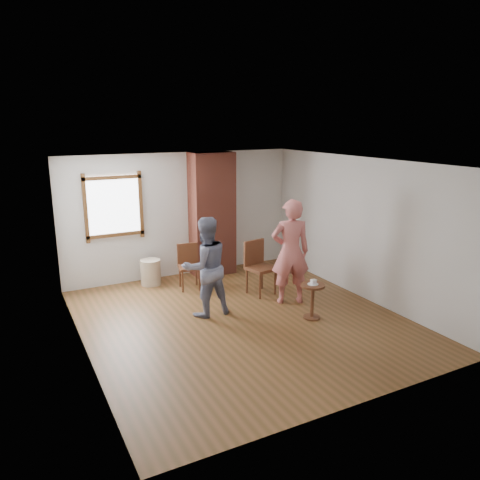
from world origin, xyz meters
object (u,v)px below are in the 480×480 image
(dining_chair_right, at_px, (258,264))
(person_pink, at_px, (290,252))
(side_table, at_px, (312,295))
(man, at_px, (206,267))
(stoneware_crock, at_px, (151,272))
(dining_chair_left, at_px, (189,264))

(dining_chair_right, xyz_separation_m, person_pink, (0.27, -0.69, 0.38))
(dining_chair_right, relative_size, person_pink, 0.53)
(side_table, height_order, man, man)
(stoneware_crock, bearing_deg, dining_chair_left, -40.07)
(side_table, xyz_separation_m, man, (-1.51, 0.97, 0.45))
(side_table, bearing_deg, dining_chair_right, 97.90)
(man, bearing_deg, person_pink, 171.18)
(stoneware_crock, relative_size, person_pink, 0.27)
(dining_chair_left, distance_m, dining_chair_right, 1.39)
(dining_chair_left, xyz_separation_m, dining_chair_right, (1.07, -0.88, 0.08))
(dining_chair_right, relative_size, man, 0.60)
(stoneware_crock, height_order, man, man)
(dining_chair_right, distance_m, side_table, 1.49)
(dining_chair_left, height_order, person_pink, person_pink)
(stoneware_crock, relative_size, dining_chair_right, 0.51)
(stoneware_crock, distance_m, side_table, 3.45)
(side_table, xyz_separation_m, person_pink, (0.06, 0.78, 0.55))
(stoneware_crock, height_order, dining_chair_left, dining_chair_left)
(dining_chair_right, xyz_separation_m, side_table, (0.20, -1.47, -0.17))
(person_pink, bearing_deg, side_table, 105.89)
(dining_chair_left, bearing_deg, dining_chair_right, -27.84)
(stoneware_crock, height_order, side_table, side_table)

